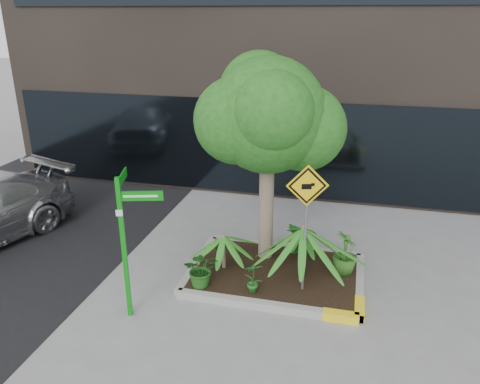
# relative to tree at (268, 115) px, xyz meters

# --- Properties ---
(ground) EXTENTS (80.00, 80.00, 0.00)m
(ground) POSITION_rel_tree_xyz_m (0.12, -0.86, -3.06)
(ground) COLOR gray
(ground) RESTS_ON ground
(planter) EXTENTS (3.35, 2.36, 0.15)m
(planter) POSITION_rel_tree_xyz_m (0.35, -0.59, -2.96)
(planter) COLOR #9E9E99
(planter) RESTS_ON ground
(tree) EXTENTS (2.80, 2.48, 4.19)m
(tree) POSITION_rel_tree_xyz_m (0.00, 0.00, 0.00)
(tree) COLOR gray
(tree) RESTS_ON ground
(palm_front) EXTENTS (1.31, 1.31, 1.45)m
(palm_front) POSITION_rel_tree_xyz_m (0.83, -0.82, -1.82)
(palm_front) COLOR gray
(palm_front) RESTS_ON ground
(palm_left) EXTENTS (0.81, 0.81, 0.90)m
(palm_left) POSITION_rel_tree_xyz_m (-0.69, -0.69, -2.24)
(palm_left) COLOR gray
(palm_left) RESTS_ON ground
(palm_back) EXTENTS (0.79, 0.79, 0.87)m
(palm_back) POSITION_rel_tree_xyz_m (0.72, 0.06, -2.26)
(palm_back) COLOR gray
(palm_back) RESTS_ON ground
(shrub_a) EXTENTS (0.77, 0.77, 0.69)m
(shrub_a) POSITION_rel_tree_xyz_m (-0.90, -1.41, -2.57)
(shrub_a) COLOR #1D5117
(shrub_a) RESTS_ON planter
(shrub_b) EXTENTS (0.58, 0.58, 0.84)m
(shrub_b) POSITION_rel_tree_xyz_m (1.60, -0.32, -2.49)
(shrub_b) COLOR #2F661E
(shrub_b) RESTS_ON planter
(shrub_c) EXTENTS (0.43, 0.43, 0.62)m
(shrub_c) POSITION_rel_tree_xyz_m (0.06, -1.41, -2.60)
(shrub_c) COLOR #1F641F
(shrub_c) RESTS_ON planter
(shrub_d) EXTENTS (0.52, 0.52, 0.69)m
(shrub_d) POSITION_rel_tree_xyz_m (0.59, 0.26, -2.57)
(shrub_d) COLOR #1B5F1D
(shrub_d) RESTS_ON planter
(street_sign_post) EXTENTS (0.86, 0.72, 2.49)m
(street_sign_post) POSITION_rel_tree_xyz_m (-1.85, -2.30, -1.52)
(street_sign_post) COLOR #0D9214
(street_sign_post) RESTS_ON ground
(cattle_sign) EXTENTS (0.70, 0.23, 2.36)m
(cattle_sign) POSITION_rel_tree_xyz_m (0.89, -1.08, -1.32)
(cattle_sign) COLOR slate
(cattle_sign) RESTS_ON ground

